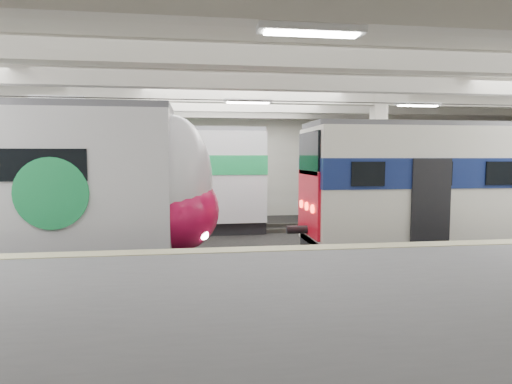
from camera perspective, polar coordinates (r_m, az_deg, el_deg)
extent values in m
cube|color=black|center=(12.75, 0.01, -9.59)|extent=(36.00, 24.00, 0.10)
cube|color=silver|center=(12.61, 0.02, 15.92)|extent=(36.00, 24.00, 0.20)
cube|color=beige|center=(22.31, -3.47, 3.77)|extent=(30.00, 0.10, 5.50)
cube|color=beige|center=(2.82, 28.73, -2.71)|extent=(30.00, 0.10, 5.50)
cube|color=#5C5C5F|center=(6.50, 8.22, -18.35)|extent=(30.00, 7.00, 1.10)
cube|color=#BEB986|center=(9.36, 2.73, -7.54)|extent=(30.00, 0.50, 0.02)
cube|color=beige|center=(15.31, -12.76, 3.27)|extent=(0.50, 0.50, 5.50)
cube|color=beige|center=(16.65, 15.89, 3.31)|extent=(0.50, 0.50, 5.50)
cube|color=beige|center=(12.55, 0.02, 14.57)|extent=(30.00, 18.00, 0.50)
cube|color=#59544C|center=(12.72, 0.01, -9.02)|extent=(30.00, 1.52, 0.16)
cube|color=#59544C|center=(18.08, -2.36, -4.94)|extent=(30.00, 1.52, 0.16)
cylinder|color=black|center=(12.47, 0.02, 12.08)|extent=(30.00, 0.03, 0.03)
cylinder|color=black|center=(17.90, -2.41, 9.81)|extent=(30.00, 0.03, 0.03)
cube|color=white|center=(10.55, 1.54, 14.66)|extent=(26.00, 8.40, 0.12)
ellipsoid|color=silver|center=(12.29, -11.06, 1.39)|extent=(2.25, 2.78, 3.74)
ellipsoid|color=#C11041|center=(12.36, -10.45, -2.49)|extent=(2.39, 2.84, 2.29)
cylinder|color=#1C9A4F|center=(11.39, -25.67, -0.19)|extent=(1.76, 0.06, 1.76)
cube|color=silver|center=(15.44, 29.57, 0.86)|extent=(12.15, 2.66, 3.46)
cube|color=navy|center=(15.42, 29.63, 2.40)|extent=(12.19, 2.72, 0.84)
cube|color=red|center=(12.74, 7.03, -1.43)|extent=(0.08, 2.26, 1.90)
cube|color=black|center=(12.67, 7.09, 5.12)|extent=(0.08, 2.13, 1.25)
cube|color=#4C4C51|center=(15.45, 29.84, 7.57)|extent=(12.15, 2.08, 0.16)
cube|color=black|center=(15.66, 29.29, -6.02)|extent=(12.15, 1.87, 0.70)
cube|color=silver|center=(18.21, -20.44, 1.91)|extent=(13.40, 3.03, 3.62)
cube|color=#1C9A4F|center=(18.19, -20.48, 3.40)|extent=(13.44, 3.09, 0.76)
cube|color=#4C4C51|center=(18.23, -20.61, 7.90)|extent=(13.39, 2.55, 0.16)
cube|color=black|center=(18.40, -20.26, -4.36)|extent=(13.40, 2.74, 0.60)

